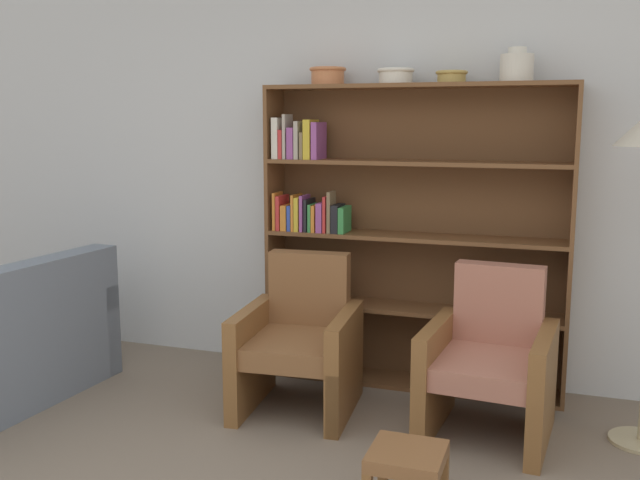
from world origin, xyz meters
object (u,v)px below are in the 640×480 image
(bookshelf, at_px, (388,240))
(bowl_stoneware, at_px, (452,76))
(vase_tall, at_px, (517,67))
(footstool, at_px, (407,463))
(bowl_copper, at_px, (396,75))
(armchair_leather, at_px, (300,343))
(bowl_terracotta, at_px, (328,75))
(armchair_cushioned, at_px, (490,364))

(bookshelf, height_order, bowl_stoneware, bowl_stoneware)
(vase_tall, bearing_deg, footstool, -100.34)
(bowl_stoneware, height_order, vase_tall, vase_tall)
(footstool, bearing_deg, bookshelf, 106.92)
(bowl_copper, distance_m, footstool, 2.30)
(bowl_stoneware, distance_m, armchair_leather, 1.79)
(bowl_terracotta, bearing_deg, bowl_copper, 0.00)
(armchair_leather, bearing_deg, bowl_stoneware, -147.58)
(bowl_terracotta, relative_size, bowl_copper, 1.02)
(bookshelf, bearing_deg, bowl_copper, -28.05)
(bowl_copper, relative_size, footstool, 0.72)
(armchair_cushioned, height_order, footstool, armchair_cushioned)
(vase_tall, distance_m, armchair_cushioned, 1.67)
(bowl_terracotta, xyz_separation_m, armchair_leather, (0.02, -0.56, -1.55))
(bookshelf, relative_size, bowl_copper, 8.34)
(bookshelf, relative_size, vase_tall, 9.72)
(bowl_copper, height_order, bowl_stoneware, bowl_copper)
(armchair_cushioned, distance_m, footstool, 0.98)
(bowl_terracotta, height_order, footstool, bowl_terracotta)
(bowl_stoneware, bearing_deg, armchair_leather, -142.81)
(armchair_leather, xyz_separation_m, footstool, (0.83, -0.94, -0.15))
(bowl_stoneware, relative_size, armchair_leather, 0.21)
(armchair_cushioned, relative_size, footstool, 2.82)
(bookshelf, bearing_deg, armchair_cushioned, -39.64)
(armchair_leather, height_order, armchair_cushioned, same)
(vase_tall, bearing_deg, armchair_leather, -153.04)
(bookshelf, xyz_separation_m, vase_tall, (0.74, -0.02, 1.04))
(bowl_copper, relative_size, bowl_stoneware, 1.20)
(bowl_terracotta, distance_m, armchair_cushioned, 1.98)
(bookshelf, bearing_deg, bowl_stoneware, -3.19)
(bowl_copper, bearing_deg, bowl_stoneware, 0.00)
(bowl_copper, bearing_deg, vase_tall, 0.00)
(armchair_leather, bearing_deg, bowl_copper, -130.78)
(bookshelf, distance_m, footstool, 1.73)
(bowl_copper, height_order, vase_tall, vase_tall)
(vase_tall, height_order, armchair_cushioned, vase_tall)
(bowl_copper, relative_size, vase_tall, 1.17)
(bookshelf, height_order, bowl_copper, bowl_copper)
(bowl_stoneware, bearing_deg, footstool, -86.52)
(vase_tall, bearing_deg, bookshelf, 178.39)
(vase_tall, relative_size, footstool, 0.62)
(vase_tall, bearing_deg, armchair_cushioned, -93.29)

